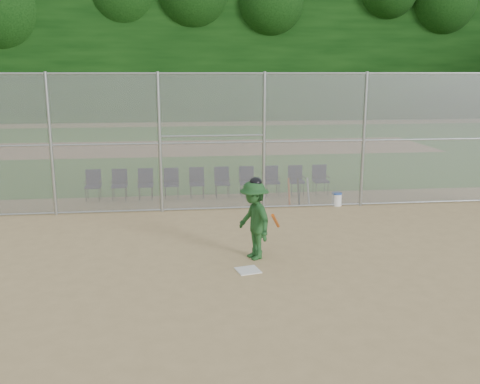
{
  "coord_description": "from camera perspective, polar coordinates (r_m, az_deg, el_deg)",
  "views": [
    {
      "loc": [
        -1.52,
        -10.27,
        4.05
      ],
      "look_at": [
        0.0,
        2.5,
        1.1
      ],
      "focal_mm": 40.0,
      "sensor_mm": 36.0,
      "label": 1
    }
  ],
  "objects": [
    {
      "name": "chair_1",
      "position": [
        17.36,
        -12.75,
        0.73
      ],
      "size": [
        0.54,
        0.52,
        0.96
      ],
      "primitive_type": null,
      "color": "#0F0E35",
      "rests_on": "ground"
    },
    {
      "name": "home_plate",
      "position": [
        11.13,
        0.85,
        -8.35
      ],
      "size": [
        0.55,
        0.55,
        0.02
      ],
      "primitive_type": "cube",
      "rotation": [
        0.0,
        0.0,
        0.23
      ],
      "color": "white",
      "rests_on": "ground"
    },
    {
      "name": "chair_3",
      "position": [
        17.26,
        -7.34,
        0.88
      ],
      "size": [
        0.54,
        0.52,
        0.96
      ],
      "primitive_type": null,
      "color": "#0F0E35",
      "rests_on": "ground"
    },
    {
      "name": "treeline",
      "position": [
        30.34,
        -4.05,
        15.63
      ],
      "size": [
        81.0,
        60.0,
        11.0
      ],
      "color": "black",
      "rests_on": "ground"
    },
    {
      "name": "chair_4",
      "position": [
        17.27,
        -4.62,
        0.95
      ],
      "size": [
        0.54,
        0.52,
        0.96
      ],
      "primitive_type": null,
      "color": "#0F0E35",
      "rests_on": "ground"
    },
    {
      "name": "chair_8",
      "position": [
        17.69,
        6.04,
        1.2
      ],
      "size": [
        0.54,
        0.52,
        0.96
      ],
      "primitive_type": null,
      "color": "#0F0E35",
      "rests_on": "ground"
    },
    {
      "name": "grass_strip",
      "position": [
        28.59,
        -3.68,
        4.76
      ],
      "size": [
        100.0,
        100.0,
        0.0
      ],
      "primitive_type": "plane",
      "color": "#2E691F",
      "rests_on": "ground"
    },
    {
      "name": "chair_0",
      "position": [
        17.46,
        -15.42,
        0.65
      ],
      "size": [
        0.54,
        0.52,
        0.96
      ],
      "primitive_type": null,
      "color": "#0F0E35",
      "rests_on": "ground"
    },
    {
      "name": "chair_6",
      "position": [
        17.4,
        0.78,
        1.08
      ],
      "size": [
        0.54,
        0.52,
        0.96
      ],
      "primitive_type": null,
      "color": "#0F0E35",
      "rests_on": "ground"
    },
    {
      "name": "chair_9",
      "position": [
        17.88,
        8.6,
        1.26
      ],
      "size": [
        0.54,
        0.52,
        0.96
      ],
      "primitive_type": null,
      "color": "#0F0E35",
      "rests_on": "ground"
    },
    {
      "name": "chair_5",
      "position": [
        17.31,
        -1.91,
        1.02
      ],
      "size": [
        0.54,
        0.52,
        0.96
      ],
      "primitive_type": null,
      "color": "#0F0E35",
      "rests_on": "ground"
    },
    {
      "name": "dirt_patch_far",
      "position": [
        28.59,
        -3.68,
        4.77
      ],
      "size": [
        24.0,
        24.0,
        0.0
      ],
      "primitive_type": "plane",
      "color": "tan",
      "rests_on": "ground"
    },
    {
      "name": "chair_2",
      "position": [
        17.29,
        -10.05,
        0.8
      ],
      "size": [
        0.54,
        0.52,
        0.96
      ],
      "primitive_type": null,
      "color": "#0F0E35",
      "rests_on": "ground"
    },
    {
      "name": "batter_at_plate",
      "position": [
        11.59,
        1.51,
        -2.96
      ],
      "size": [
        1.06,
        1.41,
        1.82
      ],
      "color": "#1E4B21",
      "rests_on": "ground"
    },
    {
      "name": "chair_7",
      "position": [
        17.53,
        3.43,
        1.15
      ],
      "size": [
        0.54,
        0.52,
        0.96
      ],
      "primitive_type": null,
      "color": "#0F0E35",
      "rests_on": "ground"
    },
    {
      "name": "water_cooler",
      "position": [
        16.54,
        10.29,
        -0.73
      ],
      "size": [
        0.32,
        0.32,
        0.4
      ],
      "color": "white",
      "rests_on": "ground"
    },
    {
      "name": "backstop_fence",
      "position": [
        15.47,
        -1.1,
        5.56
      ],
      "size": [
        16.09,
        0.09,
        4.0
      ],
      "color": "gray",
      "rests_on": "ground"
    },
    {
      "name": "ground",
      "position": [
        11.14,
        1.53,
        -8.4
      ],
      "size": [
        100.0,
        100.0,
        0.0
      ],
      "primitive_type": "plane",
      "color": "tan",
      "rests_on": "ground"
    },
    {
      "name": "spare_bats",
      "position": [
        16.42,
        6.26,
        0.03
      ],
      "size": [
        0.66,
        0.38,
        0.82
      ],
      "color": "#D84C14",
      "rests_on": "ground"
    }
  ]
}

